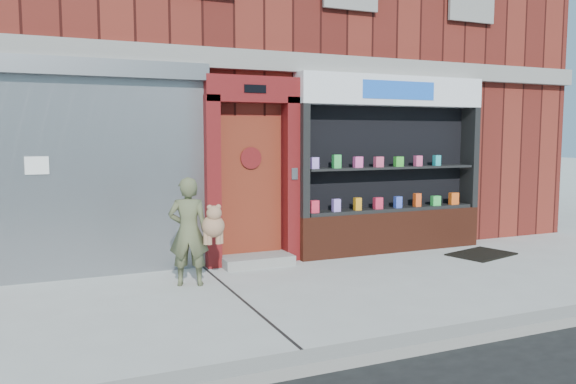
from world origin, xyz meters
TOP-DOWN VIEW (x-y plane):
  - ground at (0.00, 0.00)m, footprint 80.00×80.00m
  - curb at (0.00, -2.15)m, footprint 60.00×0.30m
  - building at (-0.00, 5.99)m, footprint 12.00×8.16m
  - shutter_bay at (-3.00, 1.93)m, footprint 3.10×0.30m
  - red_door_bay at (-0.75, 1.86)m, footprint 1.52×0.58m
  - pharmacy_bay at (1.75, 1.81)m, footprint 3.50×0.41m
  - woman at (-1.94, 0.94)m, footprint 0.77×0.53m
  - doormat at (2.98, 0.90)m, footprint 1.20×0.98m

SIDE VIEW (x-z plane):
  - ground at x=0.00m, z-range 0.00..0.00m
  - doormat at x=2.98m, z-range 0.00..0.03m
  - curb at x=0.00m, z-range 0.00..0.12m
  - woman at x=-1.94m, z-range 0.01..1.47m
  - pharmacy_bay at x=1.75m, z-range -0.13..2.87m
  - red_door_bay at x=-0.75m, z-range 0.01..2.91m
  - shutter_bay at x=-3.00m, z-range 0.20..3.24m
  - building at x=0.00m, z-range 0.00..8.00m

